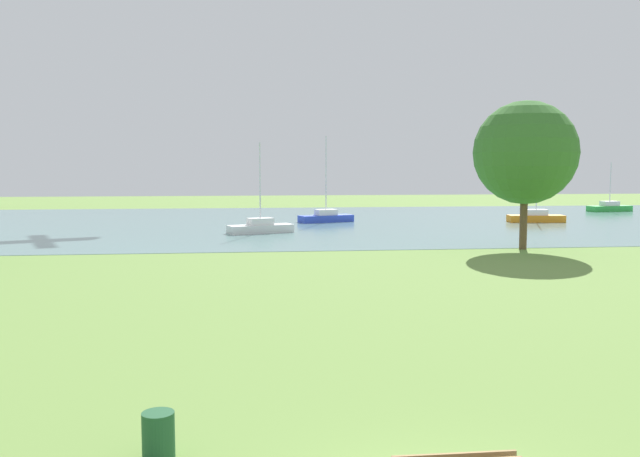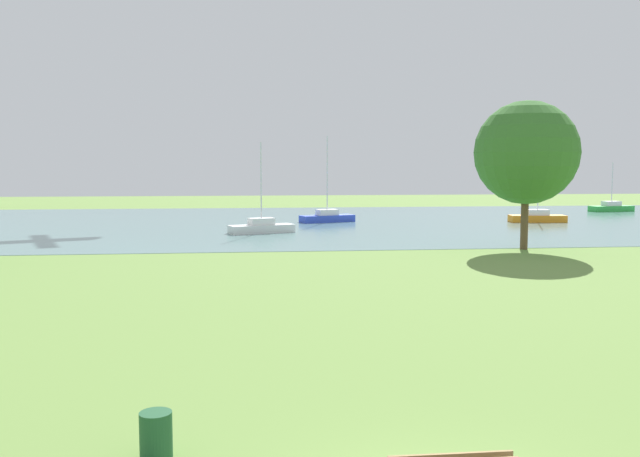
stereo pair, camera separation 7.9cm
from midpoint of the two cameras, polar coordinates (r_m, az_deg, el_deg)
ground_plane at (r=31.29m, az=-0.98°, el=-3.83°), size 160.00×160.00×0.00m
litter_bin at (r=12.43m, az=-13.47°, el=-16.56°), size 0.56×0.56×0.80m
water_surface at (r=59.04m, az=-3.51°, el=0.52°), size 140.00×40.00×0.02m
sailboat_orange at (r=62.16m, az=17.87°, el=0.93°), size 4.92×1.96×7.01m
sailboat_blue at (r=59.24m, az=0.65°, el=0.99°), size 5.03×2.96×7.49m
sailboat_white at (r=49.89m, az=-4.91°, el=0.13°), size 5.02×3.04×6.63m
sailboat_green at (r=79.19m, az=23.35°, el=1.64°), size 4.98×2.28×5.25m
tree_west_near at (r=41.78m, az=17.05°, el=6.12°), size 6.09×6.09×8.77m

